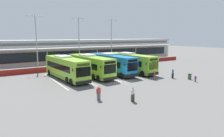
{
  "coord_description": "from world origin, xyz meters",
  "views": [
    {
      "loc": [
        -16.4,
        -24.09,
        6.95
      ],
      "look_at": [
        0.44,
        3.0,
        1.6
      ],
      "focal_mm": 30.92,
      "sensor_mm": 36.0,
      "label": 1
    }
  ],
  "objects_px": {
    "coach_bus_left_centre": "(90,66)",
    "pedestrian_in_dark_coat": "(173,73)",
    "pedestrian_child": "(195,78)",
    "lamp_post_east": "(111,39)",
    "coach_bus_leftmost": "(66,68)",
    "lamp_post_centre": "(79,39)",
    "lamp_post_west": "(36,40)",
    "pedestrian_near_bin": "(133,94)",
    "coach_bus_right_centre": "(130,63)",
    "pedestrian_with_handbag": "(155,74)",
    "litter_bin": "(190,77)",
    "coach_bus_centre": "(111,64)",
    "pedestrian_approaching_bus": "(99,93)"
  },
  "relations": [
    {
      "from": "coach_bus_leftmost",
      "to": "pedestrian_child",
      "type": "relative_size",
      "value": 12.27
    },
    {
      "from": "litter_bin",
      "to": "coach_bus_right_centre",
      "type": "bearing_deg",
      "value": 112.35
    },
    {
      "from": "coach_bus_left_centre",
      "to": "pedestrian_approaching_bus",
      "type": "xyz_separation_m",
      "value": [
        -4.93,
        -12.54,
        -0.91
      ]
    },
    {
      "from": "pedestrian_in_dark_coat",
      "to": "pedestrian_near_bin",
      "type": "distance_m",
      "value": 14.13
    },
    {
      "from": "coach_bus_left_centre",
      "to": "pedestrian_in_dark_coat",
      "type": "height_order",
      "value": "coach_bus_left_centre"
    },
    {
      "from": "coach_bus_left_centre",
      "to": "litter_bin",
      "type": "relative_size",
      "value": 13.25
    },
    {
      "from": "coach_bus_leftmost",
      "to": "lamp_post_centre",
      "type": "relative_size",
      "value": 1.12
    },
    {
      "from": "pedestrian_child",
      "to": "pedestrian_approaching_bus",
      "type": "bearing_deg",
      "value": 179.36
    },
    {
      "from": "coach_bus_centre",
      "to": "pedestrian_with_handbag",
      "type": "height_order",
      "value": "coach_bus_centre"
    },
    {
      "from": "pedestrian_in_dark_coat",
      "to": "lamp_post_east",
      "type": "xyz_separation_m",
      "value": [
        -0.19,
        19.24,
        5.42
      ]
    },
    {
      "from": "pedestrian_child",
      "to": "litter_bin",
      "type": "distance_m",
      "value": 1.74
    },
    {
      "from": "pedestrian_near_bin",
      "to": "pedestrian_in_dark_coat",
      "type": "bearing_deg",
      "value": 23.99
    },
    {
      "from": "coach_bus_leftmost",
      "to": "lamp_post_east",
      "type": "distance_m",
      "value": 18.79
    },
    {
      "from": "pedestrian_child",
      "to": "lamp_post_centre",
      "type": "bearing_deg",
      "value": 112.82
    },
    {
      "from": "litter_bin",
      "to": "coach_bus_leftmost",
      "type": "bearing_deg",
      "value": 146.77
    },
    {
      "from": "lamp_post_west",
      "to": "pedestrian_with_handbag",
      "type": "bearing_deg",
      "value": -51.44
    },
    {
      "from": "litter_bin",
      "to": "pedestrian_with_handbag",
      "type": "bearing_deg",
      "value": 150.01
    },
    {
      "from": "coach_bus_left_centre",
      "to": "pedestrian_with_handbag",
      "type": "bearing_deg",
      "value": -47.61
    },
    {
      "from": "coach_bus_leftmost",
      "to": "pedestrian_with_handbag",
      "type": "xyz_separation_m",
      "value": [
        11.93,
        -8.21,
        -0.93
      ]
    },
    {
      "from": "coach_bus_leftmost",
      "to": "lamp_post_west",
      "type": "bearing_deg",
      "value": 104.01
    },
    {
      "from": "coach_bus_left_centre",
      "to": "lamp_post_west",
      "type": "bearing_deg",
      "value": 124.97
    },
    {
      "from": "lamp_post_centre",
      "to": "coach_bus_right_centre",
      "type": "bearing_deg",
      "value": -60.77
    },
    {
      "from": "pedestrian_approaching_bus",
      "to": "pedestrian_with_handbag",
      "type": "bearing_deg",
      "value": 18.86
    },
    {
      "from": "coach_bus_leftmost",
      "to": "coach_bus_centre",
      "type": "relative_size",
      "value": 1.0
    },
    {
      "from": "coach_bus_right_centre",
      "to": "pedestrian_in_dark_coat",
      "type": "distance_m",
      "value": 8.81
    },
    {
      "from": "pedestrian_in_dark_coat",
      "to": "litter_bin",
      "type": "height_order",
      "value": "pedestrian_in_dark_coat"
    },
    {
      "from": "coach_bus_centre",
      "to": "coach_bus_right_centre",
      "type": "xyz_separation_m",
      "value": [
        3.97,
        -0.69,
        0.0
      ]
    },
    {
      "from": "coach_bus_leftmost",
      "to": "pedestrian_with_handbag",
      "type": "relative_size",
      "value": 7.6
    },
    {
      "from": "coach_bus_leftmost",
      "to": "litter_bin",
      "type": "distance_m",
      "value": 20.27
    },
    {
      "from": "coach_bus_right_centre",
      "to": "pedestrian_child",
      "type": "distance_m",
      "value": 12.58
    },
    {
      "from": "pedestrian_child",
      "to": "lamp_post_east",
      "type": "relative_size",
      "value": 0.09
    },
    {
      "from": "lamp_post_centre",
      "to": "lamp_post_east",
      "type": "height_order",
      "value": "same"
    },
    {
      "from": "coach_bus_left_centre",
      "to": "pedestrian_in_dark_coat",
      "type": "bearing_deg",
      "value": -39.74
    },
    {
      "from": "lamp_post_centre",
      "to": "litter_bin",
      "type": "distance_m",
      "value": 24.34
    },
    {
      "from": "coach_bus_right_centre",
      "to": "pedestrian_in_dark_coat",
      "type": "relative_size",
      "value": 7.6
    },
    {
      "from": "coach_bus_leftmost",
      "to": "lamp_post_west",
      "type": "relative_size",
      "value": 1.12
    },
    {
      "from": "coach_bus_leftmost",
      "to": "coach_bus_centre",
      "type": "height_order",
      "value": "same"
    },
    {
      "from": "coach_bus_right_centre",
      "to": "coach_bus_leftmost",
      "type": "bearing_deg",
      "value": 177.04
    },
    {
      "from": "pedestrian_child",
      "to": "lamp_post_centre",
      "type": "relative_size",
      "value": 0.09
    },
    {
      "from": "litter_bin",
      "to": "lamp_post_west",
      "type": "bearing_deg",
      "value": 132.8
    },
    {
      "from": "pedestrian_with_handbag",
      "to": "pedestrian_approaching_bus",
      "type": "distance_m",
      "value": 13.19
    },
    {
      "from": "coach_bus_leftmost",
      "to": "lamp_post_centre",
      "type": "distance_m",
      "value": 12.92
    },
    {
      "from": "pedestrian_with_handbag",
      "to": "coach_bus_centre",
      "type": "bearing_deg",
      "value": 111.65
    },
    {
      "from": "coach_bus_centre",
      "to": "pedestrian_child",
      "type": "xyz_separation_m",
      "value": [
        7.52,
        -12.69,
        -1.24
      ]
    },
    {
      "from": "lamp_post_west",
      "to": "pedestrian_near_bin",
      "type": "bearing_deg",
      "value": -78.87
    },
    {
      "from": "coach_bus_left_centre",
      "to": "pedestrian_in_dark_coat",
      "type": "xyz_separation_m",
      "value": [
        10.91,
        -9.07,
        -0.91
      ]
    },
    {
      "from": "lamp_post_east",
      "to": "litter_bin",
      "type": "bearing_deg",
      "value": -85.12
    },
    {
      "from": "pedestrian_child",
      "to": "lamp_post_east",
      "type": "distance_m",
      "value": 23.63
    },
    {
      "from": "coach_bus_right_centre",
      "to": "pedestrian_child",
      "type": "xyz_separation_m",
      "value": [
        3.55,
        -12.0,
        -1.24
      ]
    },
    {
      "from": "pedestrian_with_handbag",
      "to": "lamp_post_east",
      "type": "height_order",
      "value": "lamp_post_east"
    }
  ]
}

